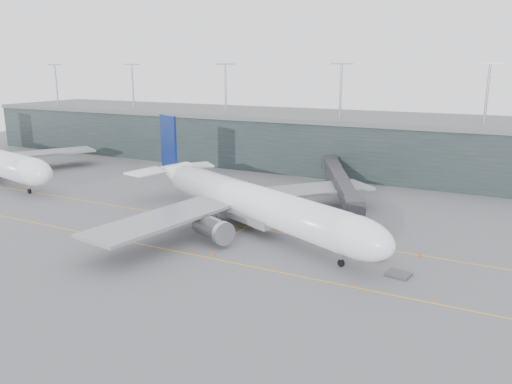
% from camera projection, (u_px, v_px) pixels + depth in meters
% --- Properties ---
extents(ground, '(320.00, 320.00, 0.00)m').
position_uv_depth(ground, '(234.00, 218.00, 96.65)').
color(ground, '#545459').
rests_on(ground, ground).
extents(taxiline_a, '(160.00, 0.25, 0.02)m').
position_uv_depth(taxiline_a, '(223.00, 223.00, 93.20)').
color(taxiline_a, gold).
rests_on(taxiline_a, ground).
extents(taxiline_b, '(160.00, 0.25, 0.02)m').
position_uv_depth(taxiline_b, '(171.00, 250.00, 79.42)').
color(taxiline_b, gold).
rests_on(taxiline_b, ground).
extents(taxiline_lead_main, '(0.25, 60.00, 0.02)m').
position_uv_depth(taxiline_lead_main, '(297.00, 197.00, 111.64)').
color(taxiline_lead_main, gold).
rests_on(taxiline_lead_main, ground).
extents(taxiline_lead_adj, '(0.25, 60.00, 0.02)m').
position_uv_depth(taxiline_lead_adj, '(47.00, 166.00, 147.32)').
color(taxiline_lead_adj, gold).
rests_on(taxiline_lead_adj, ground).
extents(terminal, '(240.00, 36.00, 29.00)m').
position_uv_depth(terminal, '(333.00, 141.00, 144.75)').
color(terminal, '#1E2928').
rests_on(terminal, ground).
extents(main_aircraft, '(61.69, 56.78, 18.21)m').
position_uv_depth(main_aircraft, '(249.00, 201.00, 88.89)').
color(main_aircraft, white).
rests_on(main_aircraft, ground).
extents(jet_bridge, '(21.72, 45.07, 6.79)m').
position_uv_depth(jet_bridge, '(351.00, 178.00, 107.34)').
color(jet_bridge, '#29292E').
rests_on(jet_bridge, ground).
extents(gse_cart, '(2.40, 1.55, 1.63)m').
position_uv_depth(gse_cart, '(376.00, 253.00, 75.73)').
color(gse_cart, '#A41D0B').
rests_on(gse_cart, ground).
extents(baggage_dolly, '(3.57, 3.04, 0.32)m').
position_uv_depth(baggage_dolly, '(398.00, 274.00, 69.73)').
color(baggage_dolly, '#3C3D42').
rests_on(baggage_dolly, ground).
extents(uld_a, '(2.01, 1.73, 1.61)m').
position_uv_depth(uld_a, '(239.00, 200.00, 106.54)').
color(uld_a, '#333438').
rests_on(uld_a, ground).
extents(uld_b, '(2.35, 2.15, 1.73)m').
position_uv_depth(uld_b, '(248.00, 197.00, 108.39)').
color(uld_b, '#333438').
rests_on(uld_b, ground).
extents(uld_c, '(2.09, 1.76, 1.74)m').
position_uv_depth(uld_c, '(256.00, 199.00, 106.51)').
color(uld_c, '#333438').
rests_on(uld_c, ground).
extents(cone_nose, '(0.49, 0.49, 0.78)m').
position_uv_depth(cone_nose, '(420.00, 255.00, 76.55)').
color(cone_nose, '#D03F0B').
rests_on(cone_nose, ground).
extents(cone_wing_stbd, '(0.46, 0.46, 0.74)m').
position_uv_depth(cone_wing_stbd, '(213.00, 254.00, 76.77)').
color(cone_wing_stbd, '#D14A0B').
rests_on(cone_wing_stbd, ground).
extents(cone_wing_port, '(0.45, 0.45, 0.72)m').
position_uv_depth(cone_wing_port, '(306.00, 208.00, 102.16)').
color(cone_wing_port, '#CC450B').
rests_on(cone_wing_port, ground).
extents(cone_tail, '(0.43, 0.43, 0.68)m').
position_uv_depth(cone_tail, '(163.00, 222.00, 92.68)').
color(cone_tail, '#CF580B').
rests_on(cone_tail, ground).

